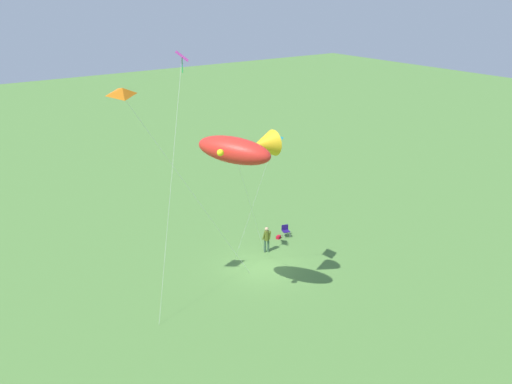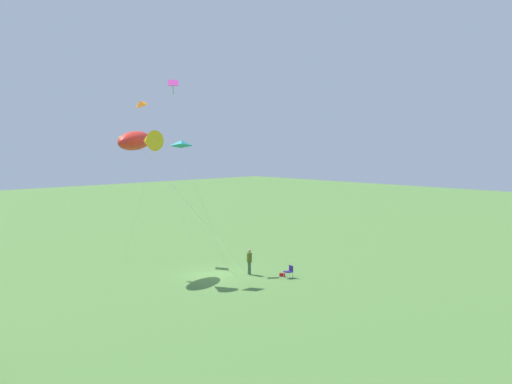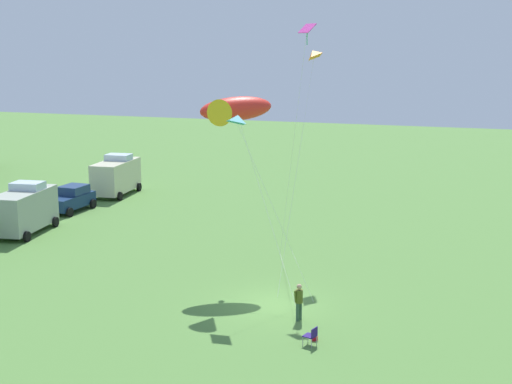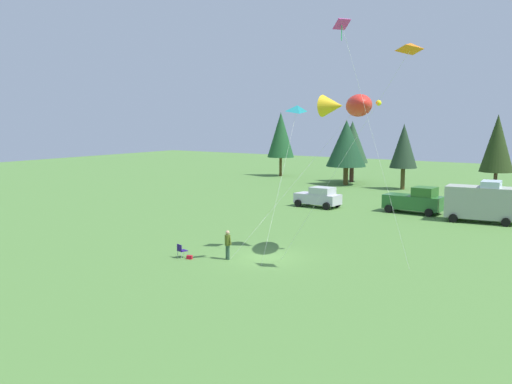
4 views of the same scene
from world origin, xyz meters
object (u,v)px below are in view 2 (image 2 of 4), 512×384
Objects in this scene: kite_large_fish at (138,141)px; kite_delta_orange at (140,104)px; backpack_on_grass at (282,275)px; kite_delta_teal at (181,143)px; kite_diamond_rainbow at (171,92)px; person_kite_flyer at (249,260)px; folding_chair at (289,271)px.

kite_delta_orange is (4.58, -3.10, 2.77)m from kite_large_fish.
kite_delta_teal is (4.36, 4.97, 8.72)m from backpack_on_grass.
kite_diamond_rainbow reaches higher than backpack_on_grass.
kite_delta_orange is at bearing -13.08° from kite_delta_teal.
kite_diamond_rainbow is at bearing -52.77° from person_kite_flyer.
person_kite_flyer is at bearing -136.69° from kite_large_fish.
kite_large_fish is 3.27m from kite_delta_teal.
kite_delta_teal is (-2.98, -1.34, -0.18)m from kite_large_fish.
backpack_on_grass is 0.02× the size of kite_diamond_rainbow.
kite_large_fish is at bearing 145.90° from kite_delta_orange.
folding_chair is at bearing -134.97° from kite_delta_teal.
kite_delta_orange is at bearing -54.51° from person_kite_flyer.
backpack_on_grass is at bearing -162.17° from kite_diamond_rainbow.
kite_diamond_rainbow reaches higher than person_kite_flyer.
kite_large_fish is (5.42, 5.11, 7.99)m from person_kite_flyer.
kite_diamond_rainbow is at bearing 17.83° from backpack_on_grass.
kite_delta_teal is at bearing -155.74° from kite_large_fish.
person_kite_flyer is at bearing -166.91° from kite_diamond_rainbow.
person_kite_flyer is at bearing -47.76° from folding_chair.
kite_diamond_rainbow reaches higher than kite_delta_orange.
backpack_on_grass is 16.99m from kite_delta_orange.
person_kite_flyer is at bearing 32.13° from backpack_on_grass.
backpack_on_grass is (0.62, 0.02, -0.38)m from folding_chair.
kite_diamond_rainbow reaches higher than folding_chair.
kite_large_fish is 6.18m from kite_delta_orange.
person_kite_flyer reaches higher than backpack_on_grass.
kite_delta_teal reaches higher than backpack_on_grass.
person_kite_flyer is 13.34m from kite_diamond_rainbow.
folding_chair is 13.28m from kite_large_fish.
kite_delta_teal is (4.99, 4.99, 8.35)m from folding_chair.
kite_large_fish is 1.07× the size of kite_delta_teal.
kite_delta_teal is (-7.56, 1.76, -2.95)m from kite_delta_orange.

